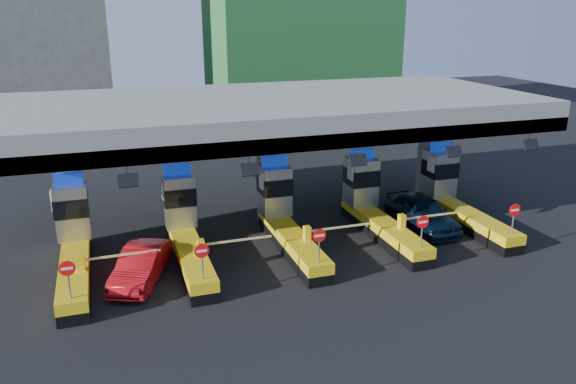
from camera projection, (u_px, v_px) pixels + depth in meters
name	position (u px, v px, depth m)	size (l,w,h in m)	color
ground	(285.00, 243.00, 28.56)	(120.00, 120.00, 0.00)	black
toll_canopy	(268.00, 114.00, 29.24)	(28.00, 12.09, 7.00)	slate
toll_lane_far_left	(74.00, 240.00, 25.37)	(4.43, 8.00, 4.16)	black
toll_lane_left	(185.00, 227.00, 26.87)	(4.43, 8.00, 4.16)	black
toll_lane_center	(284.00, 216.00, 28.38)	(4.43, 8.00, 4.16)	black
toll_lane_right	(373.00, 205.00, 29.88)	(4.43, 8.00, 4.16)	black
toll_lane_far_right	(453.00, 196.00, 31.38)	(4.43, 8.00, 4.16)	black
bg_building_concrete	(31.00, 35.00, 54.01)	(14.00, 10.00, 18.00)	#4C4C49
van	(422.00, 212.00, 30.28)	(2.15, 5.33, 1.82)	black
red_car	(141.00, 265.00, 24.36)	(1.60, 4.58, 1.51)	red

